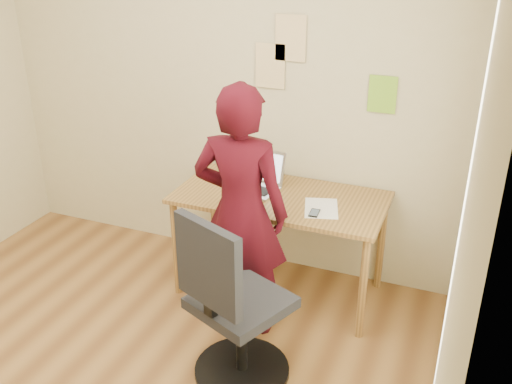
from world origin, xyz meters
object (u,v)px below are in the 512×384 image
at_px(desk, 280,207).
at_px(phone, 314,213).
at_px(person, 241,213).
at_px(laptop, 256,181).
at_px(office_chair, 232,313).

bearing_deg(desk, phone, -30.86).
height_order(phone, person, person).
xyz_separation_m(laptop, phone, (0.49, -0.23, -0.05)).
bearing_deg(person, desk, -106.22).
bearing_deg(office_chair, desk, 116.67).
bearing_deg(person, phone, -148.36).
bearing_deg(office_chair, phone, 96.74).
bearing_deg(laptop, phone, -17.90).
distance_m(phone, person, 0.47).
xyz_separation_m(desk, laptop, (-0.20, 0.06, 0.14)).
height_order(phone, office_chair, office_chair).
xyz_separation_m(desk, phone, (0.29, -0.17, 0.09)).
relative_size(desk, office_chair, 1.32).
height_order(desk, office_chair, office_chair).
xyz_separation_m(phone, office_chair, (-0.22, -0.77, -0.29)).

